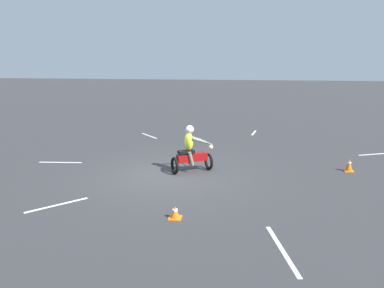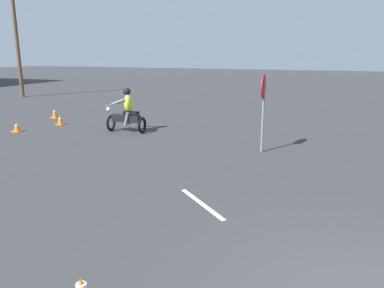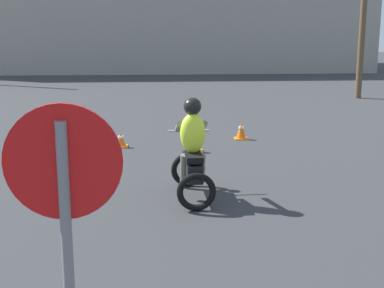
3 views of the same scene
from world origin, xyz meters
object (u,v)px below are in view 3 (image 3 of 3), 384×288
object	(u,v)px
traffic_cone_mid_left	(121,140)
traffic_cone_near_right	(241,131)
stop_sign	(66,213)
motorcycle_rider_background	(192,155)
traffic_cone_far_left	(196,144)

from	to	relation	value
traffic_cone_mid_left	traffic_cone_near_right	bearing A→B (deg)	13.25
stop_sign	motorcycle_rider_background	bearing A→B (deg)	77.56
motorcycle_rider_background	traffic_cone_mid_left	world-z (taller)	motorcycle_rider_background
motorcycle_rider_background	traffic_cone_near_right	world-z (taller)	motorcycle_rider_background
traffic_cone_near_right	traffic_cone_mid_left	size ratio (longest dim) A/B	1.24
stop_sign	traffic_cone_mid_left	world-z (taller)	stop_sign
traffic_cone_near_right	traffic_cone_mid_left	world-z (taller)	traffic_cone_near_right
traffic_cone_near_right	traffic_cone_mid_left	distance (m)	3.02
stop_sign	traffic_cone_near_right	world-z (taller)	stop_sign
motorcycle_rider_background	traffic_cone_near_right	bearing A→B (deg)	69.74
traffic_cone_far_left	traffic_cone_near_right	bearing A→B (deg)	46.52
stop_sign	traffic_cone_mid_left	xyz separation A→B (m)	(-0.22, 9.16, -1.47)
traffic_cone_near_right	motorcycle_rider_background	bearing A→B (deg)	-108.69
traffic_cone_near_right	traffic_cone_mid_left	xyz separation A→B (m)	(-2.94, -0.69, -0.04)
traffic_cone_mid_left	traffic_cone_far_left	distance (m)	1.81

